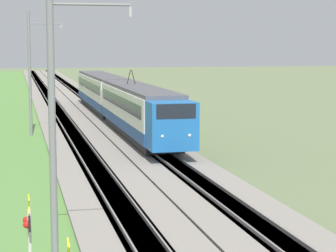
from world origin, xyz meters
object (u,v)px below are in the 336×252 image
(passenger_train, at_px, (117,98))
(catenary_mast_near, at_px, (54,121))
(crossing_signal_aux, at_px, (29,239))
(catenary_mast_mid, at_px, (30,73))

(passenger_train, bearing_deg, catenary_mast_near, -11.49)
(passenger_train, relative_size, catenary_mast_near, 4.77)
(crossing_signal_aux, xyz_separation_m, catenary_mast_mid, (33.12, -0.85, 3.10))
(catenary_mast_near, height_order, catenary_mast_mid, catenary_mast_mid)
(crossing_signal_aux, bearing_deg, catenary_mast_mid, -91.47)
(catenary_mast_near, xyz_separation_m, catenary_mast_mid, (30.71, 0.00, 0.23))
(crossing_signal_aux, bearing_deg, passenger_train, -101.99)
(passenger_train, height_order, crossing_signal_aux, passenger_train)
(catenary_mast_near, relative_size, catenary_mast_mid, 0.95)
(passenger_train, height_order, catenary_mast_near, catenary_mast_near)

